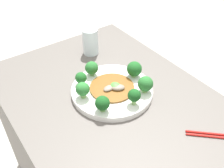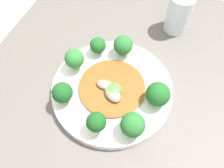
{
  "view_description": "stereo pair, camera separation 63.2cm",
  "coord_description": "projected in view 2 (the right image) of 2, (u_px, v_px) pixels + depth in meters",
  "views": [
    {
      "loc": [
        0.55,
        -0.41,
        1.35
      ],
      "look_at": [
        -0.04,
        0.02,
        0.75
      ],
      "focal_mm": 42.0,
      "sensor_mm": 36.0,
      "label": 1
    },
    {
      "loc": [
        0.25,
        0.15,
        1.29
      ],
      "look_at": [
        -0.04,
        0.02,
        0.75
      ],
      "focal_mm": 42.0,
      "sensor_mm": 36.0,
      "label": 2
    }
  ],
  "objects": [
    {
      "name": "plate",
      "position": [
        112.0,
        90.0,
        0.65
      ],
      "size": [
        0.3,
        0.3,
        0.02
      ],
      "color": "white",
      "rests_on": "table"
    },
    {
      "name": "broccoli_south",
      "position": [
        74.0,
        59.0,
        0.65
      ],
      "size": [
        0.05,
        0.05,
        0.06
      ],
      "color": "#7AAD5B",
      "rests_on": "plate"
    },
    {
      "name": "broccoli_southeast",
      "position": [
        62.0,
        93.0,
        0.6
      ],
      "size": [
        0.05,
        0.05,
        0.06
      ],
      "color": "#70A356",
      "rests_on": "plate"
    },
    {
      "name": "drinking_glass",
      "position": [
        179.0,
        13.0,
        0.73
      ],
      "size": [
        0.07,
        0.07,
        0.12
      ],
      "color": "silver",
      "rests_on": "table"
    },
    {
      "name": "broccoli_northeast",
      "position": [
        133.0,
        125.0,
        0.56
      ],
      "size": [
        0.06,
        0.06,
        0.06
      ],
      "color": "#7AAD5B",
      "rests_on": "plate"
    },
    {
      "name": "broccoli_west",
      "position": [
        123.0,
        46.0,
        0.67
      ],
      "size": [
        0.05,
        0.05,
        0.06
      ],
      "color": "#70A356",
      "rests_on": "plate"
    },
    {
      "name": "broccoli_north",
      "position": [
        158.0,
        94.0,
        0.6
      ],
      "size": [
        0.06,
        0.06,
        0.06
      ],
      "color": "#7AAD5B",
      "rests_on": "plate"
    },
    {
      "name": "broccoli_east",
      "position": [
        96.0,
        122.0,
        0.56
      ],
      "size": [
        0.04,
        0.04,
        0.06
      ],
      "color": "#89B76B",
      "rests_on": "plate"
    },
    {
      "name": "stirfry_center",
      "position": [
        112.0,
        88.0,
        0.64
      ],
      "size": [
        0.16,
        0.16,
        0.02
      ],
      "color": "brown",
      "rests_on": "plate"
    },
    {
      "name": "broccoli_southwest",
      "position": [
        98.0,
        46.0,
        0.68
      ],
      "size": [
        0.04,
        0.04,
        0.05
      ],
      "color": "#70A356",
      "rests_on": "plate"
    },
    {
      "name": "table",
      "position": [
        103.0,
        148.0,
        0.95
      ],
      "size": [
        0.99,
        0.68,
        0.71
      ],
      "color": "#5B5651",
      "rests_on": "ground_plane"
    }
  ]
}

